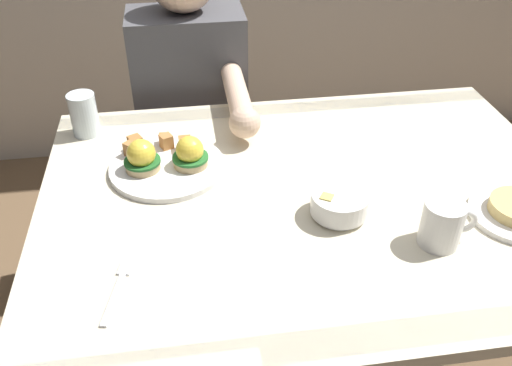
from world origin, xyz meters
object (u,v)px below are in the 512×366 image
Objects in this scene: fruit_bowl at (339,204)px; water_glass_near at (84,117)px; dining_table at (309,229)px; eggs_benedict_plate at (166,161)px; fork at (118,287)px; diner_person at (193,109)px; coffee_mug at (443,223)px.

fruit_bowl is 1.08× the size of water_glass_near.
dining_table is 0.37m from eggs_benedict_plate.
diner_person is (0.17, 0.83, -0.09)m from fork.
eggs_benedict_plate reaches higher than dining_table.
fruit_bowl reaches higher than dining_table.
eggs_benedict_plate is 0.63m from coffee_mug.
coffee_mug is 0.92m from diner_person.
diner_person reaches higher than eggs_benedict_plate.
eggs_benedict_plate is at bearing 75.89° from fork.
coffee_mug is at bearing -43.35° from dining_table.
eggs_benedict_plate reaches higher than fruit_bowl.
coffee_mug is at bearing 2.99° from fork.
fruit_bowl is 0.21m from coffee_mug.
eggs_benedict_plate is (-0.32, 0.14, 0.13)m from dining_table.
dining_table is 0.65m from diner_person.
fork is at bearing -104.11° from eggs_benedict_plate.
water_glass_near is (-0.55, 0.43, 0.02)m from fruit_bowl.
water_glass_near is at bearing 146.77° from dining_table.
fruit_bowl is 0.77× the size of fork.
eggs_benedict_plate is 0.24× the size of diner_person.
water_glass_near is (-0.73, 0.54, -0.00)m from coffee_mug.
eggs_benedict_plate is 1.74× the size of fork.
coffee_mug is (0.21, -0.20, 0.16)m from dining_table.
fork is (-0.09, -0.37, -0.02)m from eggs_benedict_plate.
water_glass_near is (-0.52, 0.34, 0.15)m from dining_table.
fork is at bearing -150.83° from dining_table.
dining_table is 4.44× the size of eggs_benedict_plate.
fruit_bowl is at bearing -37.55° from water_glass_near.
water_glass_near is at bearing 100.80° from fork.
dining_table is at bearing -68.52° from diner_person.
coffee_mug is (0.53, -0.34, 0.03)m from eggs_benedict_plate.
dining_table is at bearing -23.84° from eggs_benedict_plate.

